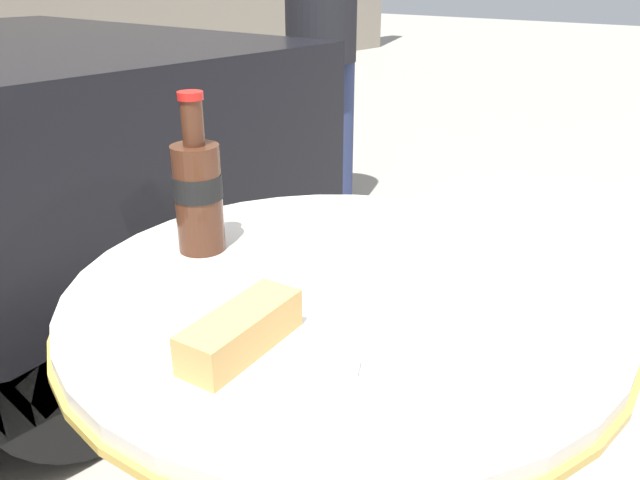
% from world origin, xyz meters
% --- Properties ---
extents(bistro_table, '(0.68, 0.68, 0.77)m').
position_xyz_m(bistro_table, '(0.00, 0.00, 0.55)').
color(bistro_table, gold).
rests_on(bistro_table, ground_plane).
extents(cola_bottle_left, '(0.07, 0.07, 0.22)m').
position_xyz_m(cola_bottle_left, '(-0.04, 0.21, 0.85)').
color(cola_bottle_left, '#4C2819').
rests_on(cola_bottle_left, bistro_table).
extents(lunch_plate_near, '(0.24, 0.24, 0.06)m').
position_xyz_m(lunch_plate_near, '(-0.19, -0.02, 0.78)').
color(lunch_plate_near, white).
rests_on(lunch_plate_near, bistro_table).
extents(pedestrian, '(0.32, 0.32, 1.55)m').
position_xyz_m(pedestrian, '(1.70, 1.43, 0.88)').
color(pedestrian, navy).
rests_on(pedestrian, ground_plane).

